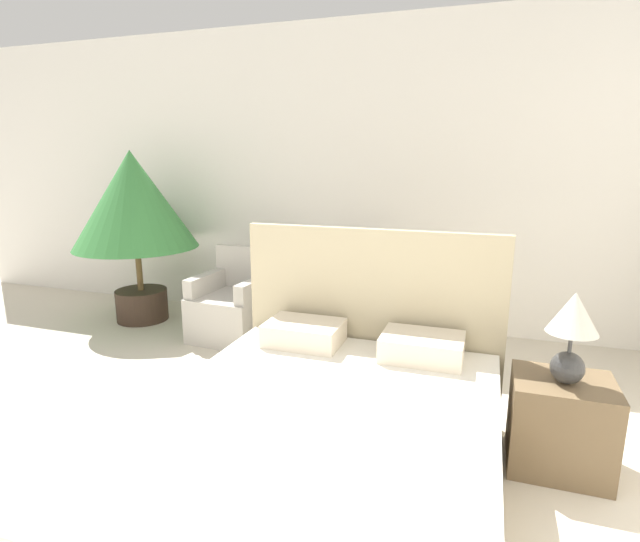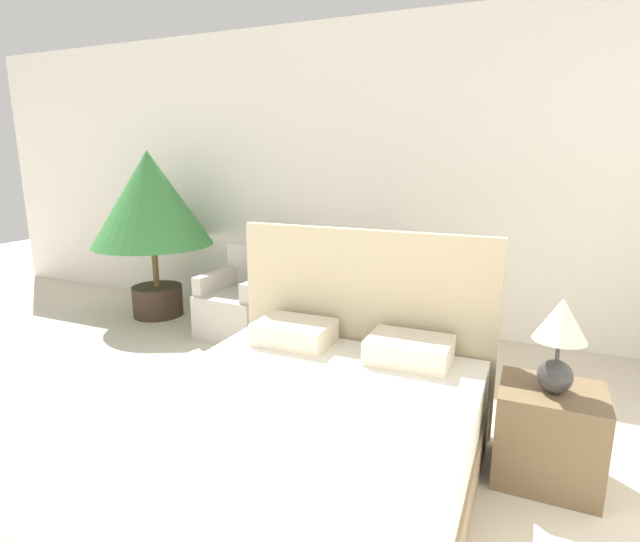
# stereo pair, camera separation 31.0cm
# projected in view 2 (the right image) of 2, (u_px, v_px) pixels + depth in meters

# --- Properties ---
(wall_back) EXTENTS (10.00, 0.06, 2.90)m
(wall_back) POSITION_uv_depth(u_px,v_px,m) (378.00, 178.00, 4.78)
(wall_back) COLOR white
(wall_back) RESTS_ON ground_plane
(bed) EXTENTS (1.65, 2.11, 1.22)m
(bed) POSITION_uv_depth(u_px,v_px,m) (295.00, 450.00, 2.39)
(bed) COLOR #8C7A5B
(bed) RESTS_ON ground_plane
(armchair_near_window_left) EXTENTS (0.66, 0.67, 0.82)m
(armchair_near_window_left) POSITION_uv_depth(u_px,v_px,m) (241.00, 307.00, 4.68)
(armchair_near_window_left) COLOR #B7B2A8
(armchair_near_window_left) RESTS_ON ground_plane
(armchair_near_window_right) EXTENTS (0.66, 0.67, 0.82)m
(armchair_near_window_right) POSITION_uv_depth(u_px,v_px,m) (344.00, 322.00, 4.28)
(armchair_near_window_right) COLOR #B7B2A8
(armchair_near_window_right) RESTS_ON ground_plane
(potted_palm) EXTENTS (1.21, 1.21, 1.71)m
(potted_palm) POSITION_uv_depth(u_px,v_px,m) (151.00, 204.00, 5.06)
(potted_palm) COLOR #38281E
(potted_palm) RESTS_ON ground_plane
(nightstand) EXTENTS (0.51, 0.43, 0.51)m
(nightstand) POSITION_uv_depth(u_px,v_px,m) (548.00, 435.00, 2.57)
(nightstand) COLOR brown
(nightstand) RESTS_ON ground_plane
(table_lamp) EXTENTS (0.25, 0.25, 0.49)m
(table_lamp) POSITION_uv_depth(u_px,v_px,m) (560.00, 334.00, 2.42)
(table_lamp) COLOR #333333
(table_lamp) RESTS_ON nightstand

